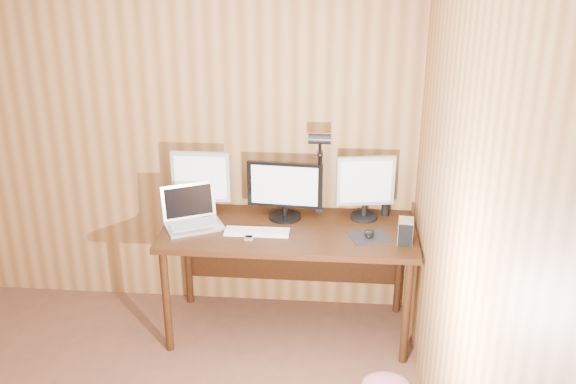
# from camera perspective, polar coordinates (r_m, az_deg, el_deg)

# --- Properties ---
(room_shell) EXTENTS (4.00, 4.00, 4.00)m
(room_shell) POSITION_cam_1_polar(r_m,az_deg,el_deg) (2.68, -23.54, -7.38)
(room_shell) COLOR #553120
(room_shell) RESTS_ON ground
(desk) EXTENTS (1.60, 0.70, 0.75)m
(desk) POSITION_cam_1_polar(r_m,az_deg,el_deg) (4.18, 0.14, -4.36)
(desk) COLOR black
(desk) RESTS_ON floor
(monitor_center) EXTENTS (0.49, 0.21, 0.39)m
(monitor_center) POSITION_cam_1_polar(r_m,az_deg,el_deg) (4.14, -0.28, 0.19)
(monitor_center) COLOR black
(monitor_center) RESTS_ON desk
(monitor_left) EXTENTS (0.38, 0.18, 0.43)m
(monitor_left) POSITION_cam_1_polar(r_m,az_deg,el_deg) (4.22, -7.73, 0.93)
(monitor_left) COLOR black
(monitor_left) RESTS_ON desk
(monitor_right) EXTENTS (0.38, 0.18, 0.42)m
(monitor_right) POSITION_cam_1_polar(r_m,az_deg,el_deg) (4.15, 6.89, 0.55)
(monitor_right) COLOR black
(monitor_right) RESTS_ON desk
(laptop) EXTENTS (0.43, 0.39, 0.25)m
(laptop) POSITION_cam_1_polar(r_m,az_deg,el_deg) (4.15, -8.56, -2.06)
(laptop) COLOR silver
(laptop) RESTS_ON desk
(keyboard) EXTENTS (0.40, 0.12, 0.02)m
(keyboard) POSITION_cam_1_polar(r_m,az_deg,el_deg) (4.00, -2.77, -3.54)
(keyboard) COLOR white
(keyboard) RESTS_ON desk
(mousepad) EXTENTS (0.27, 0.25, 0.00)m
(mousepad) POSITION_cam_1_polar(r_m,az_deg,el_deg) (3.99, 7.21, -3.95)
(mousepad) COLOR black
(mousepad) RESTS_ON desk
(mouse) EXTENTS (0.08, 0.11, 0.04)m
(mouse) POSITION_cam_1_polar(r_m,az_deg,el_deg) (3.98, 7.23, -3.69)
(mouse) COLOR black
(mouse) RESTS_ON mousepad
(hard_drive) EXTENTS (0.10, 0.14, 0.14)m
(hard_drive) POSITION_cam_1_polar(r_m,az_deg,el_deg) (3.93, 10.41, -3.45)
(hard_drive) COLOR silver
(hard_drive) RESTS_ON desk
(phone) EXTENTS (0.05, 0.10, 0.01)m
(phone) POSITION_cam_1_polar(r_m,az_deg,el_deg) (3.96, -3.47, -3.94)
(phone) COLOR silver
(phone) RESTS_ON desk
(speaker) EXTENTS (0.05, 0.05, 0.13)m
(speaker) POSITION_cam_1_polar(r_m,az_deg,el_deg) (4.28, 8.65, -1.23)
(speaker) COLOR black
(speaker) RESTS_ON desk
(desk_lamp) EXTENTS (0.14, 0.20, 0.62)m
(desk_lamp) POSITION_cam_1_polar(r_m,az_deg,el_deg) (4.12, 2.83, 2.81)
(desk_lamp) COLOR black
(desk_lamp) RESTS_ON desk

